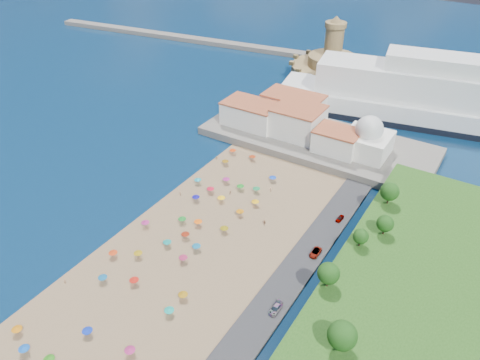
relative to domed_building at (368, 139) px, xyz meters
The scene contains 12 objects.
ground 77.60m from the domed_building, 112.91° to the right, with size 700.00×700.00×0.00m, color #071938.
terrace 21.44m from the domed_building, behind, with size 90.00×36.00×3.00m, color #59544C.
jetty 56.51m from the domed_building, 138.62° to the left, with size 18.00×70.00×2.40m, color #59544C.
breakwater 162.43m from the domed_building, 149.64° to the left, with size 200.00×7.00×2.60m, color #59544C.
waterfront_buildings 33.17m from the domed_building, behind, with size 57.00×29.00×11.00m.
domed_building is the anchor object (origin of this frame).
fortress 79.11m from the domed_building, 122.08° to the left, with size 40.00×40.00×32.40m.
cruise_ship 56.24m from the domed_building, 59.81° to the left, with size 164.00×54.81×35.51m.
beach_parasols 85.70m from the domed_building, 110.61° to the right, with size 30.99×118.08×2.20m.
beachgoers 70.92m from the domed_building, 114.12° to the right, with size 35.03×97.99×1.87m.
parked_cars 75.64m from the domed_building, 85.43° to the right, with size 2.28×80.78×1.44m.
hillside_trees 79.95m from the domed_building, 76.16° to the right, with size 15.49×103.97×8.10m.
Camera 1 is at (69.52, -80.22, 90.84)m, focal length 35.00 mm.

